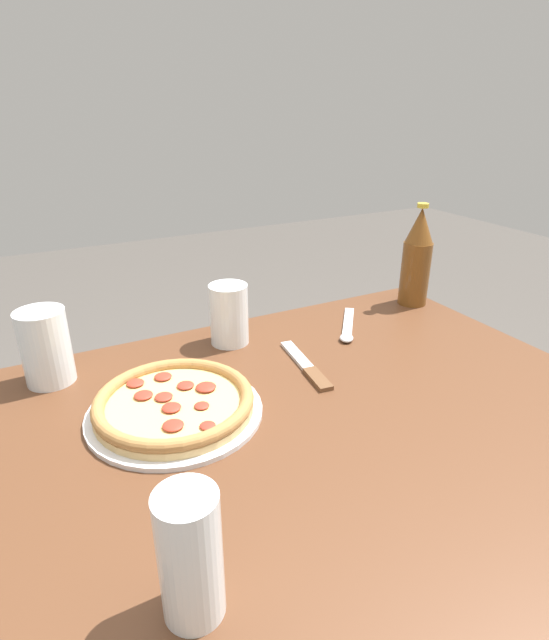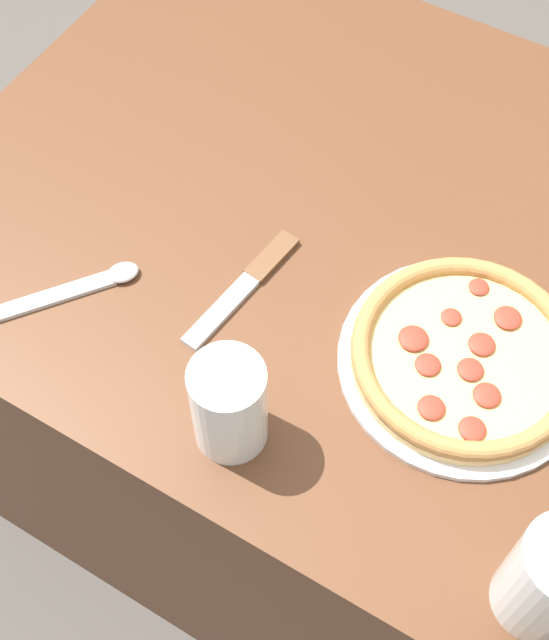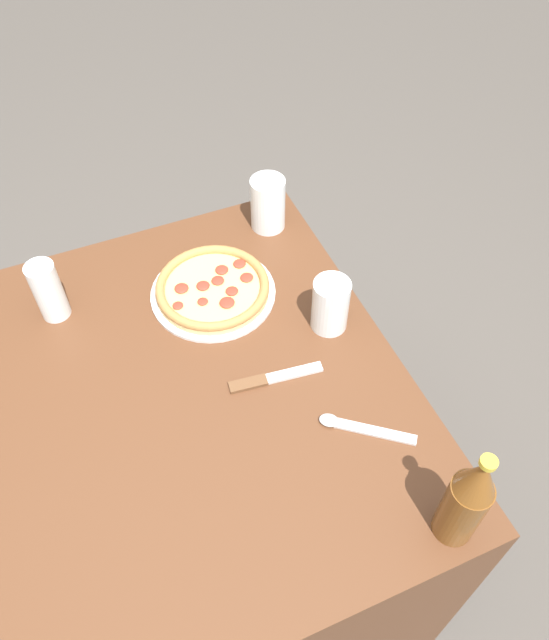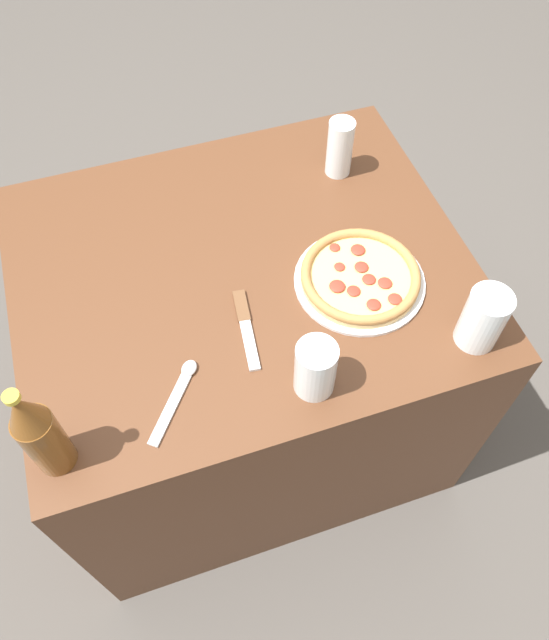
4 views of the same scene
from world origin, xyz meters
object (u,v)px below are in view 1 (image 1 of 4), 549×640
pizza_margherita (174,404)px  glass_iced_tea (229,316)px  knife (307,367)px  spoon (347,329)px  glass_red_wine (191,561)px  beer_bottle (417,258)px  glass_cola (46,349)px

pizza_margherita → glass_iced_tea: size_ratio=2.23×
pizza_margherita → knife: 0.26m
pizza_margherita → spoon: (0.42, 0.13, -0.01)m
glass_iced_tea → spoon: bearing=-14.8°
knife → spoon: size_ratio=1.20×
glass_iced_tea → knife: (0.08, -0.17, -0.05)m
glass_red_wine → beer_bottle: 0.90m
beer_bottle → glass_red_wine: bearing=-144.6°
glass_iced_tea → pizza_margherita: bearing=-131.7°
beer_bottle → spoon: (-0.23, -0.06, -0.11)m
pizza_margherita → glass_red_wine: (-0.08, -0.33, 0.05)m
spoon → glass_red_wine: bearing=-137.5°
glass_red_wine → spoon: (0.50, 0.46, -0.06)m
glass_iced_tea → glass_cola: bearing=179.6°
pizza_margherita → glass_cola: bearing=129.2°
beer_bottle → glass_iced_tea: bearing=179.4°
glass_red_wine → spoon: bearing=42.5°
glass_iced_tea → spoon: size_ratio=0.77×
knife → glass_iced_tea: bearing=116.6°
pizza_margherita → beer_bottle: beer_bottle is taller
glass_red_wine → beer_bottle: size_ratio=0.59×
pizza_margherita → spoon: bearing=17.4°
glass_iced_tea → spoon: 0.26m
glass_cola → knife: glass_cola is taller
glass_red_wine → pizza_margherita: bearing=76.2°
glass_cola → beer_bottle: 0.82m
glass_red_wine → spoon: size_ratio=0.88×
glass_red_wine → knife: (0.34, 0.36, -0.06)m
glass_cola → spoon: bearing=-6.5°
glass_iced_tea → knife: glass_iced_tea is taller
glass_iced_tea → glass_red_wine: (-0.26, -0.53, 0.01)m
knife → spoon: (0.16, 0.10, 0.00)m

